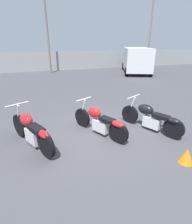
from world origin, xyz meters
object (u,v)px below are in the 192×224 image
Objects in this scene: parked_van at (136,59)px; motorcycle_slot_0 at (32,131)px; light_pole_left at (45,10)px; light_pole_right at (152,12)px; motorcycle_slot_1 at (100,122)px; motorcycle_slot_2 at (151,118)px; traffic_cone_near at (187,156)px.

motorcycle_slot_0 is at bearing -109.01° from parked_van.
motorcycle_slot_0 is at bearing -97.90° from light_pole_left.
light_pole_right is 17.11m from motorcycle_slot_0.
light_pole_left is 0.95× the size of light_pole_right.
motorcycle_slot_1 is (-9.61, -11.70, -4.79)m from light_pole_right.
motorcycle_slot_2 is 5.48× the size of traffic_cone_near.
light_pole_left is 4.37× the size of motorcycle_slot_0.
parked_van is at bearing 21.00° from motorcycle_slot_0.
traffic_cone_near is at bearing -55.97° from motorcycle_slot_0.
light_pole_right reaches higher than light_pole_left.
light_pole_right reaches higher than traffic_cone_near.
traffic_cone_near is (1.42, -1.92, -0.23)m from motorcycle_slot_1.
light_pole_right reaches higher than motorcycle_slot_0.
parked_van is at bearing -141.85° from light_pole_right.
light_pole_right is at bearing 23.62° from motorcycle_slot_1.
parked_van reaches higher than motorcycle_slot_2.
motorcycle_slot_2 is at bearing 83.69° from traffic_cone_near.
motorcycle_slot_0 is 13.24m from parked_van.
motorcycle_slot_2 is at bearing -95.01° from parked_van.
light_pole_left reaches higher than traffic_cone_near.
motorcycle_slot_0 is 1.91m from motorcycle_slot_1.
light_pole_left is at bearing 55.82° from motorcycle_slot_0.
light_pole_left is at bearing 96.73° from traffic_cone_near.
light_pole_right is at bearing 30.83° from motorcycle_slot_2.
motorcycle_slot_0 is (-11.52, -11.72, -4.76)m from light_pole_right.
motorcycle_slot_2 is 1.67m from traffic_cone_near.
motorcycle_slot_0 is at bearing 150.52° from motorcycle_slot_2.
light_pole_right is 15.18m from motorcycle_slot_2.
motorcycle_slot_0 is 3.52m from motorcycle_slot_2.
light_pole_left reaches higher than parked_van.
motorcycle_slot_2 is 0.37× the size of parked_van.
light_pole_left is at bearing 177.88° from light_pole_right.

